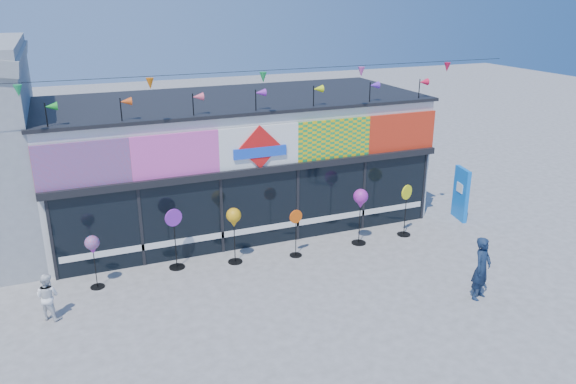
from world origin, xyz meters
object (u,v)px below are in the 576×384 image
blue_sign (461,194)px  spinner_5 (406,209)px  spinner_0 (93,246)px  spinner_1 (175,237)px  child (48,297)px  spinner_4 (361,200)px  spinner_2 (234,219)px  spinner_3 (296,232)px  adult_man (482,268)px

blue_sign → spinner_5: blue_sign is taller
spinner_0 → spinner_1: 2.19m
spinner_0 → child: size_ratio=1.26×
blue_sign → spinner_4: (-4.15, -0.50, 0.51)m
spinner_2 → blue_sign: bearing=2.2°
blue_sign → spinner_3: (-6.27, -0.57, -0.14)m
spinner_0 → spinner_4: bearing=-1.1°
spinner_0 → spinner_3: bearing=-2.2°
spinner_1 → child: spinner_1 is taller
spinner_1 → spinner_4: bearing=-5.0°
child → spinner_4: bearing=-137.7°
spinner_2 → spinner_4: size_ratio=0.94×
spinner_2 → spinner_3: size_ratio=1.15×
spinner_0 → spinner_4: spinner_4 is taller
child → spinner_3: bearing=-136.2°
spinner_3 → blue_sign: bearing=5.2°
spinner_2 → adult_man: bearing=-39.7°
spinner_3 → adult_man: bearing=-50.0°
blue_sign → spinner_4: 4.21m
blue_sign → spinner_0: bearing=-166.8°
blue_sign → spinner_1: (-9.65, -0.02, 0.03)m
spinner_4 → spinner_2: bearing=177.1°
spinner_3 → spinner_4: spinner_4 is taller
blue_sign → spinner_5: 2.55m
spinner_0 → spinner_1: spinner_1 is taller
spinner_1 → child: 3.62m
spinner_1 → adult_man: spinner_1 is taller
spinner_3 → spinner_5: bearing=1.3°
spinner_3 → child: 6.73m
spinner_1 → spinner_4: spinner_4 is taller
spinner_3 → child: bearing=-172.1°
spinner_4 → spinner_1: bearing=175.0°
spinner_0 → spinner_3: size_ratio=1.02×
spinner_1 → adult_man: size_ratio=1.07×
spinner_4 → child: size_ratio=1.52×
spinner_2 → spinner_4: bearing=-2.9°
spinner_3 → spinner_2: bearing=171.6°
spinner_1 → spinner_5: size_ratio=1.05×
child → spinner_2: bearing=-130.5°
spinner_0 → spinner_2: spinner_2 is taller
blue_sign → spinner_0: (-11.80, -0.35, 0.27)m
blue_sign → spinner_0: blue_sign is taller
blue_sign → spinner_2: size_ratio=1.08×
spinner_1 → spinner_3: spinner_1 is taller
blue_sign → spinner_3: 6.30m
adult_man → spinner_0: bearing=130.7°
spinner_2 → adult_man: 6.63m
spinner_1 → spinner_4: 5.55m
spinner_1 → blue_sign: bearing=0.1°
spinner_2 → spinner_3: bearing=-8.4°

